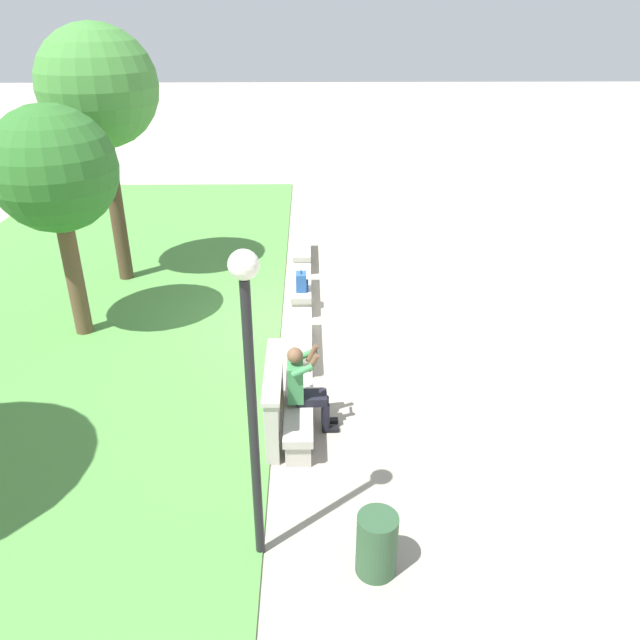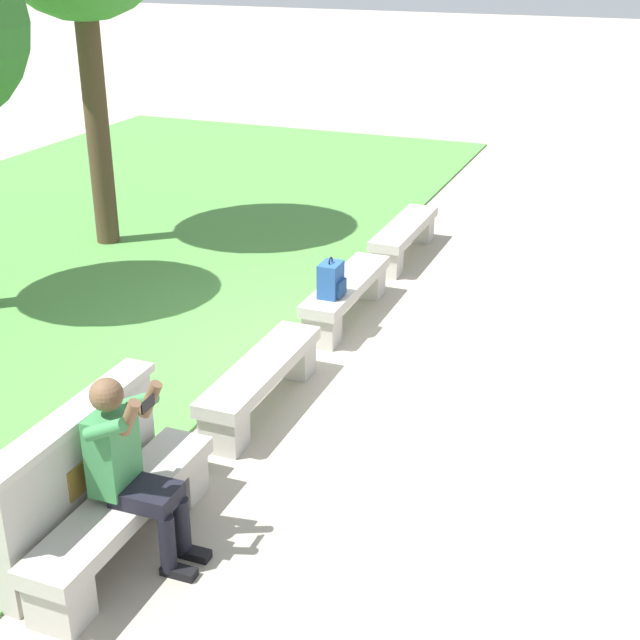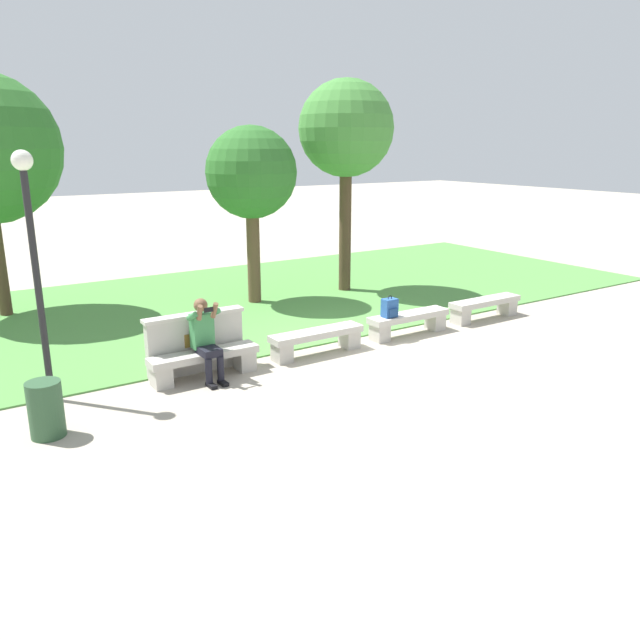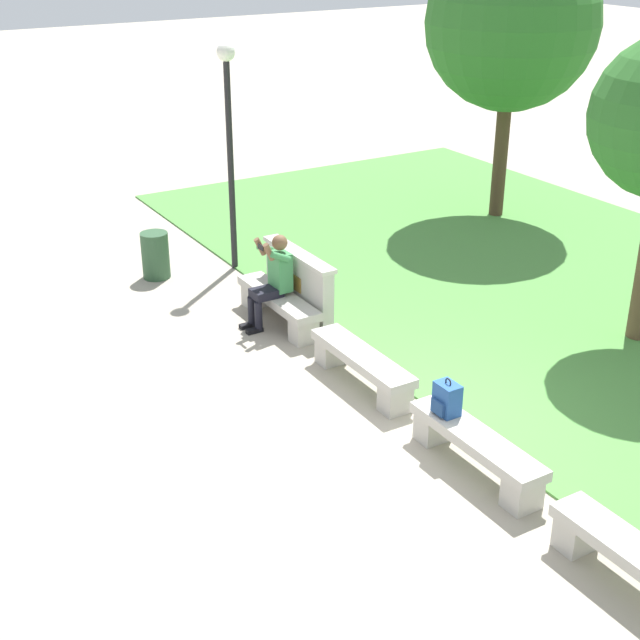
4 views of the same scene
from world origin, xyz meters
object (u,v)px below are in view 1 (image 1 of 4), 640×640
(bench_main, at_px, (299,411))
(lamp_post, at_px, (250,371))
(trash_bin, at_px, (377,544))
(person_photographer, at_px, (304,385))
(backpack, at_px, (302,282))
(bench_far, at_px, (302,249))
(bench_mid, at_px, (301,287))
(tree_left_background, at_px, (98,90))
(bench_near, at_px, (300,338))
(tree_right_background, at_px, (54,172))

(bench_main, relative_size, lamp_post, 0.50)
(bench_main, bearing_deg, trash_bin, -161.39)
(person_photographer, relative_size, backpack, 3.08)
(bench_main, bearing_deg, lamp_post, 169.85)
(bench_far, height_order, lamp_post, lamp_post)
(person_photographer, distance_m, lamp_post, 2.84)
(backpack, bearing_deg, bench_far, 0.36)
(bench_mid, height_order, tree_left_background, tree_left_background)
(backpack, bearing_deg, bench_mid, 1.89)
(bench_near, xyz_separation_m, bench_mid, (2.16, 0.00, 0.00))
(tree_right_background, distance_m, trash_bin, 7.81)
(backpack, bearing_deg, bench_main, 179.75)
(bench_near, xyz_separation_m, bench_far, (4.32, 0.00, 0.00))
(bench_mid, xyz_separation_m, tree_right_background, (-1.34, 4.01, 2.70))
(bench_far, height_order, backpack, backpack)
(bench_main, relative_size, tree_left_background, 0.35)
(bench_far, distance_m, trash_bin, 9.06)
(bench_main, xyz_separation_m, person_photographer, (0.01, -0.08, 0.44))
(bench_far, bearing_deg, backpack, -179.64)
(bench_far, bearing_deg, person_photographer, -179.31)
(bench_near, relative_size, person_photographer, 1.37)
(bench_mid, bearing_deg, bench_main, 180.00)
(bench_mid, distance_m, trash_bin, 6.91)
(trash_bin, height_order, lamp_post, lamp_post)
(bench_near, xyz_separation_m, backpack, (1.66, -0.02, 0.33))
(bench_main, xyz_separation_m, bench_far, (6.49, 0.00, 0.00))
(bench_main, xyz_separation_m, bench_near, (2.16, 0.00, 0.00))
(bench_near, height_order, lamp_post, lamp_post)
(backpack, distance_m, lamp_post, 6.35)
(bench_near, relative_size, bench_far, 1.00)
(tree_left_background, height_order, lamp_post, tree_left_background)
(bench_near, height_order, backpack, backpack)
(lamp_post, bearing_deg, bench_mid, -3.52)
(backpack, bearing_deg, tree_left_background, 66.52)
(bench_main, height_order, backpack, backpack)
(trash_bin, bearing_deg, bench_main, 18.61)
(bench_main, distance_m, bench_far, 6.49)
(bench_far, distance_m, backpack, 2.68)
(lamp_post, bearing_deg, bench_far, -2.65)
(backpack, relative_size, lamp_post, 0.12)
(bench_main, bearing_deg, bench_near, 0.00)
(bench_far, distance_m, person_photographer, 6.49)
(bench_mid, relative_size, lamp_post, 0.50)
(bench_near, xyz_separation_m, trash_bin, (-4.70, -0.85, 0.08))
(person_photographer, relative_size, tree_left_background, 0.25)
(bench_mid, height_order, tree_right_background, tree_right_background)
(tree_left_background, bearing_deg, lamp_post, -155.89)
(tree_left_background, bearing_deg, bench_near, -130.81)
(bench_far, relative_size, tree_left_background, 0.35)
(bench_mid, bearing_deg, trash_bin, -172.90)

